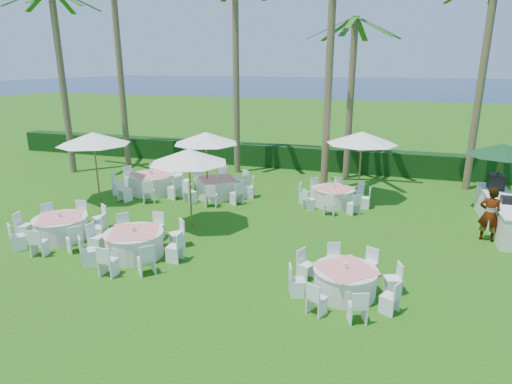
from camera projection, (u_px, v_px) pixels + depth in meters
ground at (180, 252)px, 13.10m from camera, size 120.00×120.00×0.00m
hedge at (278, 156)px, 23.90m from camera, size 34.00×1.00×1.20m
ocean at (368, 87)px, 106.33m from camera, size 260.00×260.00×0.00m
banquet_table_a at (61, 227)px, 14.02m from camera, size 2.99×2.99×0.91m
banquet_table_b at (134, 243)px, 12.79m from camera, size 3.05×3.05×0.93m
banquet_table_c at (345, 281)px, 10.64m from camera, size 2.74×2.74×0.86m
banquet_table_d at (152, 183)px, 19.04m from camera, size 3.34×3.34×1.02m
banquet_table_e at (218, 187)px, 18.51m from camera, size 3.20×3.20×0.97m
banquet_table_f at (334, 196)px, 17.39m from camera, size 2.85×2.85×0.88m
umbrella_a at (93, 138)px, 17.37m from camera, size 2.93×2.93×2.88m
umbrella_b at (189, 156)px, 14.38m from camera, size 2.69×2.69×2.81m
umbrella_c at (206, 138)px, 17.85m from camera, size 2.74×2.74×2.82m
umbrella_d at (362, 138)px, 17.54m from camera, size 2.92×2.92×2.89m
umbrella_green at (502, 150)px, 15.94m from camera, size 2.47×2.47×2.70m
buffet_table at (501, 212)px, 14.98m from camera, size 1.01×4.52×1.60m
staff_person at (490, 214)px, 13.77m from camera, size 0.74×0.57×1.80m
palm_a at (119, 54)px, 22.24m from camera, size 4.41×4.04×11.05m
palm_b at (236, 69)px, 21.28m from camera, size 4.40×4.15×9.64m
palm_c at (329, 67)px, 17.99m from camera, size 4.39×4.18×9.90m
palm_d at (351, 92)px, 20.45m from camera, size 4.22×4.38×7.64m
palm_e at (482, 77)px, 18.28m from camera, size 4.18×4.39×9.11m
palm_f at (62, 75)px, 21.42m from camera, size 4.31×4.33×9.05m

